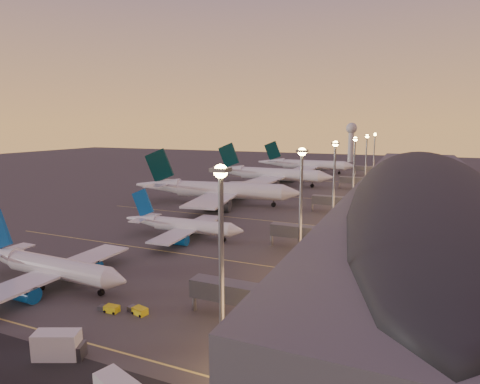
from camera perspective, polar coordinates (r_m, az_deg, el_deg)
name	(u,v)px	position (r m, az deg, el deg)	size (l,w,h in m)	color
ground	(165,244)	(107.25, -10.65, -7.30)	(700.00, 700.00, 0.00)	#3C3A37
airliner_narrow_south	(47,266)	(87.71, -25.72, -9.49)	(38.58, 34.36, 13.83)	silver
airliner_narrow_north	(182,225)	(112.11, -8.22, -4.71)	(36.29, 32.38, 12.98)	silver
airliner_wide_near	(215,190)	(157.12, -3.57, 0.29)	(67.21, 61.89, 21.53)	silver
airliner_wide_mid	(269,174)	(208.65, 4.12, 2.56)	(66.70, 60.62, 21.38)	silver
airliner_wide_far	(305,165)	(263.75, 9.23, 3.86)	(63.35, 57.57, 20.31)	silver
terminal_building	(422,186)	(158.87, 24.48, 0.73)	(56.35, 255.00, 17.46)	#515156
light_masts	(347,161)	(152.00, 14.96, 4.23)	(2.20, 217.20, 25.90)	slate
radar_tower	(351,136)	(348.26, 15.54, 7.73)	(9.00, 9.00, 32.50)	silver
lane_markings	(229,213)	(141.02, -1.55, -3.06)	(90.00, 180.36, 0.00)	#D8C659
baggage_tug_a	(138,310)	(70.95, -14.30, -16.00)	(4.03, 2.36, 1.13)	yellow
baggage_tug_b	(110,309)	(72.89, -18.06, -15.49)	(3.72, 1.77, 1.09)	yellow
catering_truck_a	(60,346)	(61.97, -24.26, -19.31)	(6.93, 4.84, 3.64)	silver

